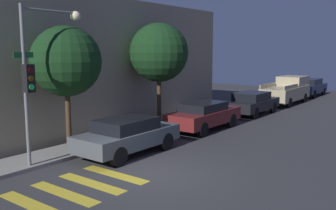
{
  "coord_description": "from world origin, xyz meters",
  "views": [
    {
      "loc": [
        -8.8,
        -7.5,
        3.96
      ],
      "look_at": [
        3.86,
        2.1,
        1.6
      ],
      "focal_mm": 40.0,
      "sensor_mm": 36.0,
      "label": 1
    }
  ],
  "objects_px": {
    "tree_near_corner": "(66,62)",
    "sedan_far_end": "(252,103)",
    "traffic_light_pole": "(40,63)",
    "sedan_near_corner": "(127,135)",
    "sedan_tail_of_row": "(310,87)",
    "pickup_truck": "(287,90)",
    "sedan_middle": "(204,115)",
    "tree_midblock": "(159,53)"
  },
  "relations": [
    {
      "from": "sedan_near_corner",
      "to": "pickup_truck",
      "type": "height_order",
      "value": "pickup_truck"
    },
    {
      "from": "sedan_tail_of_row",
      "to": "pickup_truck",
      "type": "bearing_deg",
      "value": -180.0
    },
    {
      "from": "traffic_light_pole",
      "to": "sedan_tail_of_row",
      "type": "xyz_separation_m",
      "value": [
        25.43,
        -1.27,
        -2.72
      ]
    },
    {
      "from": "sedan_near_corner",
      "to": "tree_midblock",
      "type": "bearing_deg",
      "value": 23.64
    },
    {
      "from": "sedan_near_corner",
      "to": "sedan_tail_of_row",
      "type": "relative_size",
      "value": 0.94
    },
    {
      "from": "traffic_light_pole",
      "to": "pickup_truck",
      "type": "xyz_separation_m",
      "value": [
        19.94,
        -1.27,
        -2.54
      ]
    },
    {
      "from": "tree_near_corner",
      "to": "traffic_light_pole",
      "type": "bearing_deg",
      "value": -158.53
    },
    {
      "from": "sedan_middle",
      "to": "pickup_truck",
      "type": "xyz_separation_m",
      "value": [
        11.65,
        -0.0,
        0.22
      ]
    },
    {
      "from": "sedan_middle",
      "to": "sedan_tail_of_row",
      "type": "relative_size",
      "value": 0.99
    },
    {
      "from": "sedan_near_corner",
      "to": "sedan_middle",
      "type": "bearing_deg",
      "value": 0.0
    },
    {
      "from": "traffic_light_pole",
      "to": "tree_near_corner",
      "type": "height_order",
      "value": "traffic_light_pole"
    },
    {
      "from": "sedan_far_end",
      "to": "sedan_near_corner",
      "type": "bearing_deg",
      "value": 180.0
    },
    {
      "from": "pickup_truck",
      "to": "tree_midblock",
      "type": "xyz_separation_m",
      "value": [
        -12.85,
        1.88,
        2.83
      ]
    },
    {
      "from": "traffic_light_pole",
      "to": "sedan_middle",
      "type": "relative_size",
      "value": 1.2
    },
    {
      "from": "pickup_truck",
      "to": "sedan_near_corner",
      "type": "bearing_deg",
      "value": 180.0
    },
    {
      "from": "pickup_truck",
      "to": "tree_near_corner",
      "type": "distance_m",
      "value": 18.67
    },
    {
      "from": "sedan_far_end",
      "to": "tree_near_corner",
      "type": "relative_size",
      "value": 0.9
    },
    {
      "from": "tree_midblock",
      "to": "sedan_middle",
      "type": "bearing_deg",
      "value": -57.39
    },
    {
      "from": "sedan_middle",
      "to": "sedan_tail_of_row",
      "type": "height_order",
      "value": "sedan_tail_of_row"
    },
    {
      "from": "tree_midblock",
      "to": "sedan_far_end",
      "type": "bearing_deg",
      "value": -15.48
    },
    {
      "from": "sedan_near_corner",
      "to": "pickup_truck",
      "type": "xyz_separation_m",
      "value": [
        17.14,
        -0.0,
        0.23
      ]
    },
    {
      "from": "sedan_near_corner",
      "to": "tree_midblock",
      "type": "xyz_separation_m",
      "value": [
        4.29,
        1.88,
        3.05
      ]
    },
    {
      "from": "sedan_near_corner",
      "to": "traffic_light_pole",
      "type": "bearing_deg",
      "value": 155.58
    },
    {
      "from": "sedan_near_corner",
      "to": "tree_near_corner",
      "type": "height_order",
      "value": "tree_near_corner"
    },
    {
      "from": "sedan_near_corner",
      "to": "pickup_truck",
      "type": "bearing_deg",
      "value": -0.0
    },
    {
      "from": "traffic_light_pole",
      "to": "sedan_tail_of_row",
      "type": "relative_size",
      "value": 1.19
    },
    {
      "from": "sedan_near_corner",
      "to": "tree_near_corner",
      "type": "xyz_separation_m",
      "value": [
        -1.26,
        1.88,
        2.76
      ]
    },
    {
      "from": "pickup_truck",
      "to": "sedan_middle",
      "type": "bearing_deg",
      "value": 180.0
    },
    {
      "from": "tree_near_corner",
      "to": "sedan_tail_of_row",
      "type": "bearing_deg",
      "value": -4.49
    },
    {
      "from": "sedan_tail_of_row",
      "to": "tree_midblock",
      "type": "relative_size",
      "value": 0.87
    },
    {
      "from": "traffic_light_pole",
      "to": "tree_near_corner",
      "type": "bearing_deg",
      "value": 21.47
    },
    {
      "from": "sedan_near_corner",
      "to": "sedan_far_end",
      "type": "bearing_deg",
      "value": 0.0
    },
    {
      "from": "sedan_tail_of_row",
      "to": "tree_midblock",
      "type": "bearing_deg",
      "value": 174.16
    },
    {
      "from": "sedan_far_end",
      "to": "pickup_truck",
      "type": "xyz_separation_m",
      "value": [
        6.07,
        -0.0,
        0.23
      ]
    },
    {
      "from": "tree_near_corner",
      "to": "sedan_far_end",
      "type": "bearing_deg",
      "value": -8.66
    },
    {
      "from": "sedan_near_corner",
      "to": "sedan_tail_of_row",
      "type": "distance_m",
      "value": 22.63
    },
    {
      "from": "tree_midblock",
      "to": "traffic_light_pole",
      "type": "bearing_deg",
      "value": -175.11
    },
    {
      "from": "sedan_near_corner",
      "to": "sedan_tail_of_row",
      "type": "xyz_separation_m",
      "value": [
        22.63,
        0.0,
        0.04
      ]
    },
    {
      "from": "traffic_light_pole",
      "to": "tree_near_corner",
      "type": "distance_m",
      "value": 1.66
    },
    {
      "from": "sedan_middle",
      "to": "pickup_truck",
      "type": "distance_m",
      "value": 11.65
    },
    {
      "from": "traffic_light_pole",
      "to": "sedan_near_corner",
      "type": "xyz_separation_m",
      "value": [
        2.8,
        -1.27,
        -2.77
      ]
    },
    {
      "from": "sedan_tail_of_row",
      "to": "sedan_far_end",
      "type": "bearing_deg",
      "value": 180.0
    }
  ]
}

